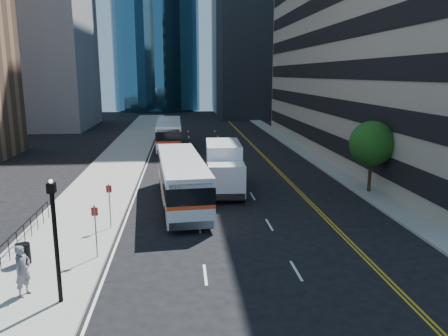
{
  "coord_description": "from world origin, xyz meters",
  "views": [
    {
      "loc": [
        -4.36,
        -21.39,
        8.46
      ],
      "look_at": [
        -1.85,
        4.7,
        2.8
      ],
      "focal_mm": 35.0,
      "sensor_mm": 36.0,
      "label": 1
    }
  ],
  "objects_px": {
    "lamp_post": "(55,236)",
    "box_truck": "(224,167)",
    "bus_front": "(182,179)",
    "bus_rear": "(169,133)",
    "trash_can": "(23,254)",
    "street_tree": "(372,143)",
    "pedestrian": "(23,271)"
  },
  "relations": [
    {
      "from": "lamp_post",
      "to": "box_truck",
      "type": "height_order",
      "value": "lamp_post"
    },
    {
      "from": "bus_front",
      "to": "bus_rear",
      "type": "distance_m",
      "value": 22.92
    },
    {
      "from": "bus_front",
      "to": "box_truck",
      "type": "relative_size",
      "value": 1.67
    },
    {
      "from": "bus_front",
      "to": "bus_rear",
      "type": "bearing_deg",
      "value": 88.62
    },
    {
      "from": "lamp_post",
      "to": "street_tree",
      "type": "bearing_deg",
      "value": 37.87
    },
    {
      "from": "lamp_post",
      "to": "box_truck",
      "type": "distance_m",
      "value": 17.45
    },
    {
      "from": "lamp_post",
      "to": "trash_can",
      "type": "relative_size",
      "value": 4.95
    },
    {
      "from": "lamp_post",
      "to": "bus_front",
      "type": "distance_m",
      "value": 13.49
    },
    {
      "from": "bus_rear",
      "to": "lamp_post",
      "type": "bearing_deg",
      "value": -95.82
    },
    {
      "from": "lamp_post",
      "to": "pedestrian",
      "type": "distance_m",
      "value": 2.25
    },
    {
      "from": "street_tree",
      "to": "lamp_post",
      "type": "height_order",
      "value": "street_tree"
    },
    {
      "from": "trash_can",
      "to": "pedestrian",
      "type": "bearing_deg",
      "value": -70.76
    },
    {
      "from": "box_truck",
      "to": "street_tree",
      "type": "bearing_deg",
      "value": -6.96
    },
    {
      "from": "pedestrian",
      "to": "street_tree",
      "type": "bearing_deg",
      "value": -32.32
    },
    {
      "from": "lamp_post",
      "to": "trash_can",
      "type": "bearing_deg",
      "value": 125.2
    },
    {
      "from": "street_tree",
      "to": "lamp_post",
      "type": "relative_size",
      "value": 1.12
    },
    {
      "from": "street_tree",
      "to": "box_truck",
      "type": "bearing_deg",
      "value": 170.83
    },
    {
      "from": "box_truck",
      "to": "pedestrian",
      "type": "bearing_deg",
      "value": -119.0
    },
    {
      "from": "lamp_post",
      "to": "bus_rear",
      "type": "xyz_separation_m",
      "value": [
        3.11,
        35.54,
        -1.01
      ]
    },
    {
      "from": "lamp_post",
      "to": "bus_rear",
      "type": "relative_size",
      "value": 0.37
    },
    {
      "from": "street_tree",
      "to": "bus_front",
      "type": "xyz_separation_m",
      "value": [
        -13.48,
        -1.34,
        -1.95
      ]
    },
    {
      "from": "bus_front",
      "to": "bus_rear",
      "type": "relative_size",
      "value": 1.0
    },
    {
      "from": "pedestrian",
      "to": "bus_rear",
      "type": "bearing_deg",
      "value": 15.69
    },
    {
      "from": "bus_front",
      "to": "trash_can",
      "type": "bearing_deg",
      "value": -132.82
    },
    {
      "from": "bus_rear",
      "to": "box_truck",
      "type": "relative_size",
      "value": 1.67
    },
    {
      "from": "box_truck",
      "to": "bus_front",
      "type": "bearing_deg",
      "value": -133.65
    },
    {
      "from": "lamp_post",
      "to": "bus_rear",
      "type": "distance_m",
      "value": 35.69
    },
    {
      "from": "box_truck",
      "to": "pedestrian",
      "type": "xyz_separation_m",
      "value": [
        -9.12,
        -15.06,
        -0.67
      ]
    },
    {
      "from": "lamp_post",
      "to": "box_truck",
      "type": "xyz_separation_m",
      "value": [
        7.63,
        15.67,
        -0.9
      ]
    },
    {
      "from": "bus_rear",
      "to": "trash_can",
      "type": "xyz_separation_m",
      "value": [
        -5.65,
        -31.94,
        -1.1
      ]
    },
    {
      "from": "bus_front",
      "to": "box_truck",
      "type": "bearing_deg",
      "value": 39.23
    },
    {
      "from": "street_tree",
      "to": "pedestrian",
      "type": "distance_m",
      "value": 23.78
    }
  ]
}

